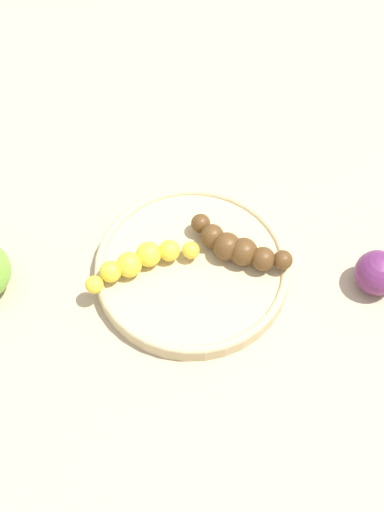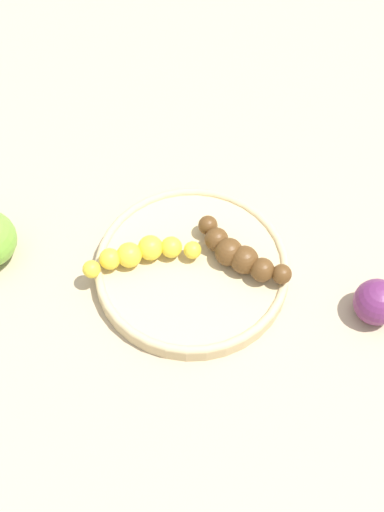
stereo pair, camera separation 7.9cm
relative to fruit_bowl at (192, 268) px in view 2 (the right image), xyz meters
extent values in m
plane|color=tan|center=(0.00, 0.00, -0.01)|extent=(2.40, 2.40, 0.00)
cylinder|color=#D1B784|center=(0.00, 0.00, 0.00)|extent=(0.22, 0.22, 0.02)
torus|color=#D1B784|center=(0.00, 0.00, 0.01)|extent=(0.22, 0.22, 0.01)
sphere|color=#593819|center=(-0.02, -0.05, 0.02)|extent=(0.02, 0.02, 0.02)
sphere|color=#593819|center=(-0.03, -0.03, 0.02)|extent=(0.03, 0.03, 0.03)
sphere|color=#593819|center=(-0.04, -0.01, 0.02)|extent=(0.03, 0.03, 0.03)
sphere|color=#593819|center=(-0.06, 0.00, 0.02)|extent=(0.03, 0.03, 0.03)
sphere|color=#593819|center=(-0.08, 0.01, 0.02)|extent=(0.03, 0.03, 0.03)
sphere|color=#593819|center=(-0.10, 0.02, 0.02)|extent=(0.02, 0.02, 0.02)
sphere|color=yellow|center=(0.00, -0.01, 0.02)|extent=(0.02, 0.02, 0.02)
sphere|color=yellow|center=(0.02, -0.01, 0.02)|extent=(0.02, 0.02, 0.02)
sphere|color=yellow|center=(0.05, -0.01, 0.02)|extent=(0.03, 0.03, 0.03)
sphere|color=yellow|center=(0.07, 0.00, 0.02)|extent=(0.03, 0.03, 0.03)
sphere|color=yellow|center=(0.09, 0.01, 0.02)|extent=(0.02, 0.02, 0.02)
sphere|color=yellow|center=(0.11, 0.02, 0.02)|extent=(0.02, 0.02, 0.02)
sphere|color=#662659|center=(-0.21, 0.04, 0.01)|extent=(0.05, 0.05, 0.05)
camera|label=1|loc=(0.05, 0.43, 0.69)|focal=49.62mm
camera|label=2|loc=(-0.03, 0.43, 0.69)|focal=49.62mm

